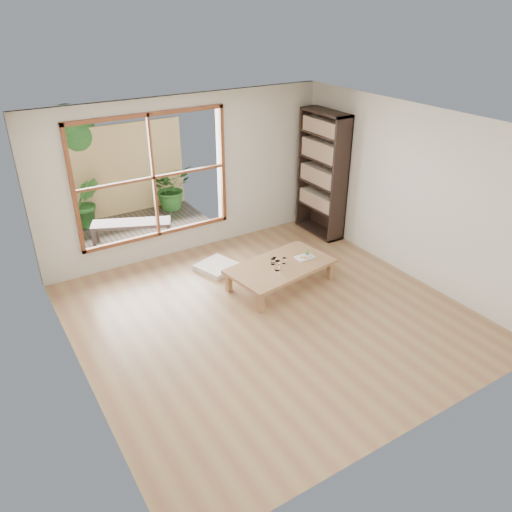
{
  "coord_description": "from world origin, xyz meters",
  "views": [
    {
      "loc": [
        -3.19,
        -4.79,
        3.93
      ],
      "look_at": [
        0.22,
        0.69,
        0.55
      ],
      "focal_mm": 35.0,
      "sensor_mm": 36.0,
      "label": 1
    }
  ],
  "objects_px": {
    "food_tray": "(305,256)",
    "garden_bench": "(131,225)",
    "low_table": "(281,267)",
    "bookshelf": "(322,175)"
  },
  "relations": [
    {
      "from": "low_table",
      "to": "garden_bench",
      "type": "height_order",
      "value": "garden_bench"
    },
    {
      "from": "low_table",
      "to": "bookshelf",
      "type": "bearing_deg",
      "value": 27.26
    },
    {
      "from": "low_table",
      "to": "bookshelf",
      "type": "distance_m",
      "value": 2.25
    },
    {
      "from": "low_table",
      "to": "food_tray",
      "type": "relative_size",
      "value": 6.0
    },
    {
      "from": "low_table",
      "to": "garden_bench",
      "type": "xyz_separation_m",
      "value": [
        -1.44,
        2.49,
        0.09
      ]
    },
    {
      "from": "food_tray",
      "to": "garden_bench",
      "type": "relative_size",
      "value": 0.2
    },
    {
      "from": "bookshelf",
      "to": "garden_bench",
      "type": "distance_m",
      "value": 3.47
    },
    {
      "from": "garden_bench",
      "to": "low_table",
      "type": "bearing_deg",
      "value": -36.11
    },
    {
      "from": "low_table",
      "to": "food_tray",
      "type": "xyz_separation_m",
      "value": [
        0.46,
        -0.0,
        0.06
      ]
    },
    {
      "from": "food_tray",
      "to": "garden_bench",
      "type": "distance_m",
      "value": 3.13
    }
  ]
}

